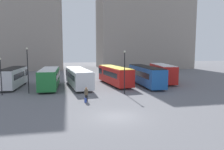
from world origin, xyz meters
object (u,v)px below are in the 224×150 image
(lamp_post_1, at_px, (28,67))
(lamp_post_2, at_px, (1,73))
(bus_2, at_px, (78,77))
(lamp_post_0, at_px, (125,69))
(bus_3, at_px, (114,75))
(suitcase, at_px, (85,100))
(traveler, at_px, (86,93))
(bus_5, at_px, (162,73))
(bus_4, at_px, (145,75))
(bus_1, at_px, (50,78))
(bus_0, at_px, (13,77))

(lamp_post_1, distance_m, lamp_post_2, 3.34)
(bus_2, relative_size, lamp_post_0, 2.01)
(bus_2, relative_size, bus_3, 1.05)
(suitcase, bearing_deg, traveler, -28.94)
(lamp_post_1, relative_size, lamp_post_2, 1.27)
(bus_3, xyz_separation_m, bus_5, (8.94, 0.67, 0.10))
(bus_4, bearing_deg, bus_3, 69.75)
(bus_1, relative_size, lamp_post_1, 1.52)
(bus_1, relative_size, bus_4, 0.80)
(traveler, distance_m, lamp_post_0, 6.74)
(bus_2, bearing_deg, lamp_post_1, 114.20)
(traveler, xyz_separation_m, lamp_post_0, (5.38, 3.28, 2.40))
(bus_4, relative_size, lamp_post_2, 2.41)
(traveler, bearing_deg, lamp_post_0, -71.65)
(traveler, xyz_separation_m, lamp_post_2, (-10.48, 5.58, 1.94))
(suitcase, bearing_deg, lamp_post_1, 34.36)
(bus_0, distance_m, bus_5, 25.04)
(lamp_post_2, bearing_deg, suitcase, -30.47)
(bus_4, relative_size, suitcase, 15.48)
(bus_5, bearing_deg, bus_0, 99.27)
(bus_2, height_order, bus_4, bus_4)
(bus_1, bearing_deg, suitcase, -154.42)
(bus_4, height_order, lamp_post_2, lamp_post_2)
(bus_2, xyz_separation_m, lamp_post_2, (-10.07, -4.57, 1.36))
(lamp_post_1, bearing_deg, lamp_post_0, -12.33)
(bus_4, xyz_separation_m, traveler, (-10.53, -9.28, -0.74))
(bus_0, height_order, traveler, bus_0)
(suitcase, bearing_deg, bus_5, -63.32)
(bus_1, bearing_deg, bus_3, -80.73)
(bus_4, xyz_separation_m, lamp_post_2, (-21.01, -3.69, 1.20))
(bus_0, height_order, bus_5, bus_5)
(bus_0, height_order, lamp_post_1, lamp_post_1)
(bus_0, distance_m, lamp_post_1, 6.60)
(bus_5, xyz_separation_m, lamp_post_2, (-25.12, -6.19, 1.18))
(bus_2, xyz_separation_m, lamp_post_1, (-6.83, -4.11, 2.04))
(bus_1, xyz_separation_m, bus_2, (4.35, 0.59, -0.08))
(bus_5, xyz_separation_m, traveler, (-14.64, -11.77, -0.76))
(lamp_post_2, bearing_deg, lamp_post_1, 8.00)
(bus_3, height_order, bus_5, bus_5)
(bus_4, relative_size, traveler, 7.11)
(bus_1, height_order, bus_4, bus_4)
(suitcase, bearing_deg, bus_3, -39.74)
(bus_3, relative_size, suitcase, 14.54)
(bus_1, distance_m, suitcase, 11.15)
(bus_2, xyz_separation_m, traveler, (0.41, -10.15, -0.58))
(lamp_post_1, xyz_separation_m, lamp_post_2, (-3.24, -0.45, -0.68))
(bus_1, bearing_deg, bus_2, -81.36)
(bus_2, height_order, lamp_post_0, lamp_post_0)
(bus_1, xyz_separation_m, traveler, (4.77, -9.56, -0.65))
(bus_0, bearing_deg, bus_1, -105.79)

